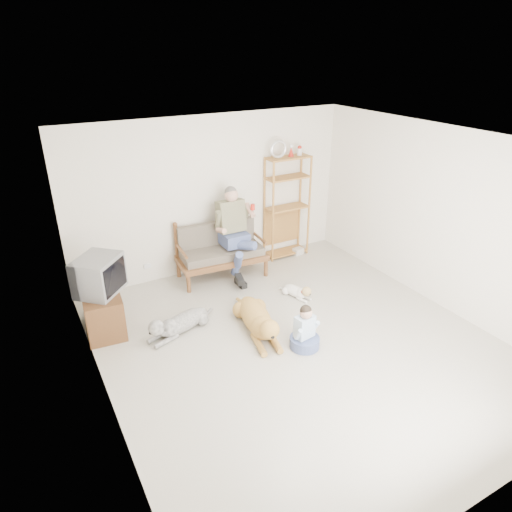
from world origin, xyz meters
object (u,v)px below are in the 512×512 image
golden_retriever (259,320)px  etagere (287,206)px  loveseat (220,250)px  tv_stand (103,311)px

golden_retriever → etagere: bearing=60.5°
loveseat → golden_retriever: loveseat is taller
loveseat → etagere: etagere is taller
tv_stand → golden_retriever: bearing=-25.4°
loveseat → tv_stand: (-2.17, -0.72, -0.19)m
etagere → tv_stand: bearing=-166.2°
etagere → golden_retriever: (-1.74, -2.02, -0.79)m
loveseat → etagere: bearing=11.3°
loveseat → etagere: 1.55m
golden_retriever → tv_stand: bearing=160.3°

